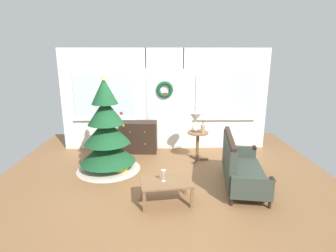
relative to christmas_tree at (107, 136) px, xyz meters
name	(u,v)px	position (x,y,z in m)	size (l,w,h in m)	color
ground_plane	(166,184)	(1.22, -0.73, -0.74)	(6.76, 6.76, 0.00)	brown
back_wall_with_door	(165,100)	(1.22, 1.35, 0.54)	(5.20, 0.19, 2.55)	white
christmas_tree	(107,136)	(0.00, 0.00, 0.00)	(1.34, 1.34, 2.02)	#4C331E
dresser_cabinet	(139,137)	(0.56, 1.06, -0.35)	(0.92, 0.48, 0.78)	black
settee_sofa	(239,166)	(2.57, -0.79, -0.37)	(0.92, 1.67, 0.96)	black
side_table	(198,140)	(1.97, 0.47, -0.26)	(0.50, 0.48, 0.68)	brown
table_lamp	(195,120)	(1.91, 0.51, 0.22)	(0.28, 0.28, 0.44)	silver
flower_vase	(203,128)	(2.07, 0.41, 0.05)	(0.11, 0.10, 0.35)	tan
coffee_table	(166,184)	(1.22, -1.37, -0.41)	(0.90, 0.63, 0.39)	brown
wine_glass	(164,173)	(1.17, -1.36, -0.21)	(0.08, 0.08, 0.20)	silver
gift_box	(122,167)	(0.31, -0.19, -0.63)	(0.23, 0.21, 0.23)	#D8C64C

